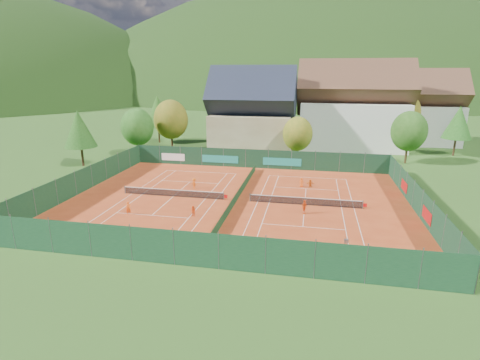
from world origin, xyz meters
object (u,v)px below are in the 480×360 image
chalet (253,116)px  player_right_far_b (310,184)px  ball_hopper (346,241)px  player_right_near (304,207)px  hotel_block_b (418,112)px  player_right_far_a (302,182)px  player_left_mid (193,211)px  player_left_far (194,183)px  player_left_near (128,208)px  hotel_block_a (353,111)px

chalet → player_right_far_b: size_ratio=13.59×
ball_hopper → player_right_near: size_ratio=0.50×
ball_hopper → hotel_block_b: bearing=71.5°
chalet → player_right_far_a: (10.36, -22.89, -6.00)m
chalet → hotel_block_b: 35.85m
ball_hopper → player_left_mid: size_ratio=0.66×
ball_hopper → player_right_far_b: 17.25m
player_left_mid → player_left_far: (-2.90, 9.40, 0.13)m
player_right_far_a → chalet: bearing=-69.5°
ball_hopper → player_right_far_a: 17.82m
player_left_mid → ball_hopper: bearing=0.4°
player_right_far_b → hotel_block_b: bearing=-125.1°
ball_hopper → player_left_far: bearing=143.2°
chalet → player_right_near: 35.08m
hotel_block_b → player_right_far_b: hotel_block_b is taller
hotel_block_b → player_right_near: hotel_block_b is taller
hotel_block_b → ball_hopper: 57.43m
player_left_far → player_right_near: size_ratio=0.92×
chalet → ball_hopper: chalet is taller
hotel_block_b → player_right_near: 52.04m
chalet → player_right_far_a: bearing=-65.6°
hotel_block_b → player_left_near: size_ratio=11.70×
player_right_far_b → player_right_far_a: bearing=-21.2°
hotel_block_a → player_right_near: bearing=-101.7°
player_left_far → hotel_block_a: bearing=-100.3°
chalet → player_left_mid: chalet is taller
chalet → player_right_near: (10.99, -32.79, -5.83)m
ball_hopper → chalet: bearing=110.3°
hotel_block_b → player_right_far_a: (-22.64, -36.89, -5.99)m
player_left_near → chalet: bearing=46.0°
ball_hopper → player_right_far_a: (-4.48, 17.25, 0.07)m
hotel_block_a → player_left_near: bearing=-121.9°
ball_hopper → player_right_far_b: bearing=101.2°
hotel_block_a → player_right_far_a: size_ratio=17.23×
hotel_block_a → ball_hopper: 46.83m
player_right_far_b → ball_hopper: bearing=96.1°
player_right_near → chalet: bearing=49.8°
hotel_block_b → player_right_far_b: 43.40m
chalet → player_right_far_a: chalet is taller
player_left_near → player_right_near: 18.91m
ball_hopper → player_left_far: player_left_far is taller
hotel_block_b → player_right_near: size_ratio=10.90×
player_right_far_a → ball_hopper: bearing=100.7°
hotel_block_b → player_right_near: bearing=-115.2°
hotel_block_b → player_left_far: bearing=-132.0°
player_right_near → player_right_far_b: (0.52, 9.57, -0.20)m
chalet → player_left_mid: (-0.51, -35.88, -6.02)m
hotel_block_a → player_left_far: size_ratio=14.75×
ball_hopper → player_left_near: size_ratio=0.54×
player_right_far_a → player_right_far_b: player_right_far_a is taller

